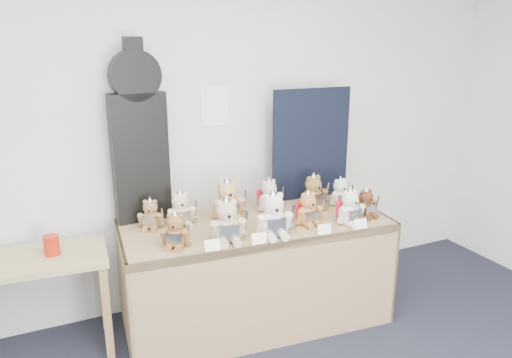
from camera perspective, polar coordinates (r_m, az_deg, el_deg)
name	(u,v)px	position (r m, az deg, el deg)	size (l,w,h in m)	color
room_shell	(214,106)	(3.75, -4.77, 8.31)	(6.00, 6.00, 6.00)	white
display_table	(259,247)	(3.52, 0.39, -7.82)	(1.94, 0.94, 0.78)	#9C7D4F
side_table	(38,275)	(3.50, -23.62, -10.02)	(0.89, 0.54, 0.71)	tan
guitar_case	(139,135)	(3.48, -13.25, 4.97)	(0.39, 0.13, 1.25)	black
navy_board	(311,144)	(3.92, 6.32, 3.96)	(0.65, 0.02, 0.87)	black
red_cup	(52,245)	(3.42, -22.32, -7.00)	(0.10, 0.10, 0.13)	red
teddy_front_far_left	(176,232)	(3.13, -9.18, -5.97)	(0.20, 0.20, 0.25)	brown
teddy_front_left	(227,223)	(3.16, -3.34, -4.99)	(0.26, 0.23, 0.32)	tan
teddy_front_centre	(273,216)	(3.24, 1.99, -4.28)	(0.27, 0.23, 0.33)	silver
teddy_front_right	(308,210)	(3.45, 5.98, -3.53)	(0.22, 0.19, 0.27)	#A56E3E
teddy_front_far_right	(350,208)	(3.51, 10.69, -3.33)	(0.23, 0.20, 0.28)	silver
teddy_front_end	(366,204)	(3.66, 12.47, -2.85)	(0.19, 0.16, 0.23)	#512E1C
teddy_back_left	(181,210)	(3.46, -8.61, -3.54)	(0.22, 0.18, 0.27)	#C8B692
teddy_back_centre_left	(228,201)	(3.54, -3.25, -2.54)	(0.26, 0.22, 0.32)	tan
teddy_back_centre_right	(269,197)	(3.69, 1.53, -2.04)	(0.23, 0.20, 0.27)	beige
teddy_back_right	(314,193)	(3.77, 6.60, -1.63)	(0.24, 0.20, 0.29)	brown
teddy_back_end	(340,193)	(3.86, 9.60, -1.62)	(0.20, 0.16, 0.24)	white
teddy_back_far_left	(151,215)	(3.45, -11.95, -4.07)	(0.18, 0.18, 0.23)	#9A7148
entry_card_a	(212,245)	(3.06, -5.00, -7.54)	(0.10, 0.00, 0.07)	white
entry_card_b	(259,238)	(3.15, 0.38, -6.80)	(0.10, 0.00, 0.07)	white
entry_card_c	(324,229)	(3.32, 7.82, -5.71)	(0.09, 0.00, 0.07)	white
entry_card_d	(361,224)	(3.45, 11.86, -5.04)	(0.10, 0.00, 0.07)	white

